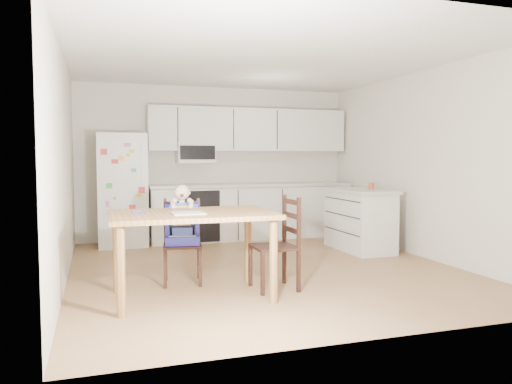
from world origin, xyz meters
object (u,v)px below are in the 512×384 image
object	(u,v)px
refrigerator	(122,190)
red_cup	(371,186)
dining_table	(192,224)
chair_booster	(182,224)
kitchen_island	(359,219)
chair_side	(283,237)

from	to	relation	value
refrigerator	red_cup	size ratio (longest dim) A/B	18.06
refrigerator	dining_table	bearing A→B (deg)	-81.12
red_cup	chair_booster	world-z (taller)	chair_booster
kitchen_island	chair_side	xyz separation A→B (m)	(-1.82, -1.65, 0.09)
red_cup	chair_booster	xyz separation A→B (m)	(-2.89, -0.99, -0.30)
refrigerator	red_cup	distance (m)	3.71
red_cup	chair_booster	distance (m)	3.06
kitchen_island	dining_table	distance (m)	3.26
refrigerator	dining_table	distance (m)	3.18
refrigerator	chair_booster	world-z (taller)	refrigerator
red_cup	chair_side	xyz separation A→B (m)	(-1.95, -1.55, -0.40)
chair_side	dining_table	bearing A→B (deg)	-87.79
kitchen_island	red_cup	distance (m)	0.51
chair_booster	chair_side	xyz separation A→B (m)	(0.94, -0.56, -0.10)
dining_table	chair_booster	xyz separation A→B (m)	(0.01, 0.61, -0.07)
refrigerator	red_cup	bearing A→B (deg)	-24.39
dining_table	refrigerator	bearing A→B (deg)	98.88
red_cup	kitchen_island	bearing A→B (deg)	142.80
refrigerator	kitchen_island	xyz separation A→B (m)	(3.25, -1.44, -0.40)
kitchen_island	chair_side	distance (m)	2.46
dining_table	chair_side	bearing A→B (deg)	3.12
kitchen_island	refrigerator	bearing A→B (deg)	156.18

